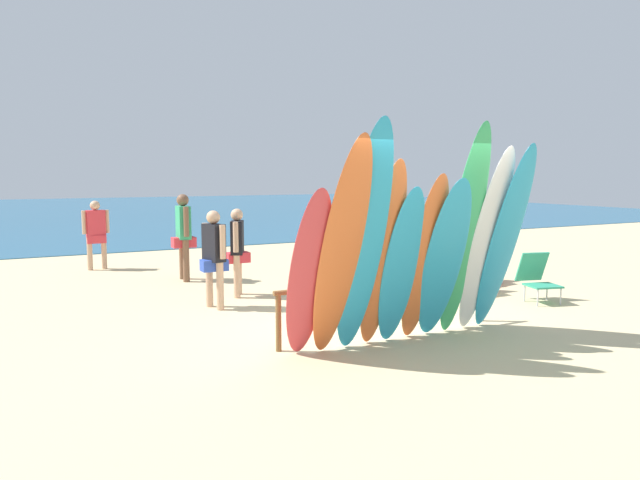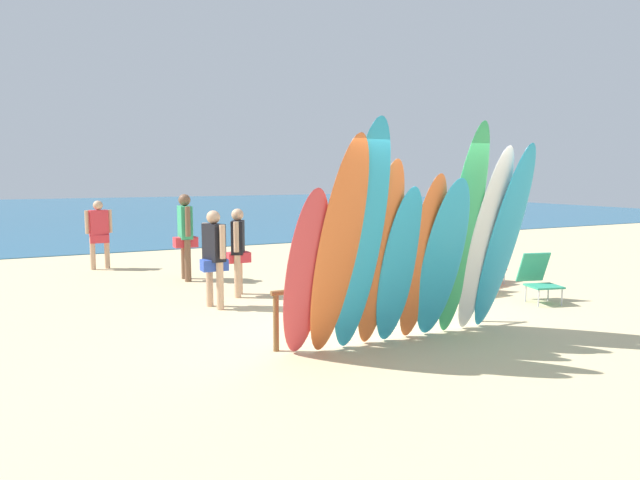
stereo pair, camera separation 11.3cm
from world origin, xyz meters
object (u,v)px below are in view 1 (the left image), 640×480
(surfboard_rack, at_px, (389,291))
(beach_chair_red, at_px, (537,276))
(surfboard_orange_3, at_px, (383,255))
(beachgoer_midbeach, at_px, (214,252))
(beachgoer_strolling, at_px, (96,230))
(surfboard_teal_6, at_px, (444,260))
(surfboard_green_7, at_px, (464,232))
(beach_chair_striped, at_px, (480,261))
(surfboard_orange_1, at_px, (342,250))
(surfboard_teal_9, at_px, (505,239))
(beachgoer_near_rack, at_px, (437,241))
(beach_chair_blue, at_px, (471,269))
(surfboard_orange_5, at_px, (424,259))
(surfboard_teal_2, at_px, (364,240))
(beachgoer_by_water, at_px, (237,246))
(beachgoer_photographing, at_px, (183,231))
(surfboard_red_0, at_px, (309,275))
(surfboard_teal_4, at_px, (401,267))
(surfboard_white_8, at_px, (486,241))

(surfboard_rack, distance_m, beach_chair_red, 3.43)
(surfboard_orange_3, relative_size, beachgoer_midbeach, 1.52)
(surfboard_rack, relative_size, beachgoer_strolling, 2.13)
(beachgoer_midbeach, height_order, beach_chair_red, beachgoer_midbeach)
(surfboard_orange_3, distance_m, beach_chair_red, 4.03)
(surfboard_teal_6, distance_m, beachgoer_strolling, 8.66)
(surfboard_green_7, relative_size, beach_chair_striped, 3.50)
(surfboard_orange_1, height_order, surfboard_teal_9, surfboard_orange_1)
(surfboard_rack, bearing_deg, surfboard_green_7, -35.94)
(beachgoer_near_rack, distance_m, beach_chair_blue, 0.94)
(beachgoer_near_rack, bearing_deg, beach_chair_blue, 44.61)
(surfboard_rack, bearing_deg, surfboard_orange_5, -69.66)
(surfboard_teal_2, height_order, beachgoer_by_water, surfboard_teal_2)
(surfboard_green_7, distance_m, beachgoer_midbeach, 3.94)
(beach_chair_blue, xyz_separation_m, beach_chair_striped, (0.86, 0.70, -0.01))
(surfboard_teal_6, bearing_deg, beachgoer_by_water, 115.93)
(beachgoer_by_water, bearing_deg, surfboard_orange_1, -157.03)
(surfboard_orange_5, bearing_deg, surfboard_teal_9, -4.33)
(surfboard_teal_2, bearing_deg, beachgoer_photographing, 97.58)
(surfboard_teal_9, bearing_deg, beachgoer_near_rack, 62.72)
(surfboard_orange_1, height_order, surfboard_green_7, surfboard_green_7)
(surfboard_red_0, bearing_deg, surfboard_teal_6, 0.89)
(surfboard_teal_4, bearing_deg, surfboard_green_7, -5.67)
(beachgoer_near_rack, xyz_separation_m, beach_chair_striped, (0.98, -0.12, -0.44))
(surfboard_orange_1, xyz_separation_m, surfboard_white_8, (2.26, 0.13, -0.04))
(beachgoer_strolling, bearing_deg, surfboard_orange_3, -80.90)
(surfboard_green_7, xyz_separation_m, beach_chair_blue, (2.11, 2.18, -0.96))
(surfboard_rack, xyz_separation_m, beachgoer_near_rack, (2.75, 2.46, 0.27))
(beachgoer_photographing, bearing_deg, surfboard_green_7, -156.99)
(surfboard_teal_9, relative_size, beachgoer_strolling, 1.70)
(surfboard_orange_1, relative_size, surfboard_teal_4, 1.31)
(surfboard_orange_3, xyz_separation_m, surfboard_green_7, (1.20, -0.06, 0.23))
(surfboard_teal_4, bearing_deg, beachgoer_midbeach, 113.86)
(surfboard_orange_1, xyz_separation_m, beachgoer_by_water, (0.13, 3.93, -0.40))
(surfboard_orange_3, xyz_separation_m, beachgoer_by_water, (-0.53, 3.77, -0.27))
(surfboard_red_0, relative_size, surfboard_orange_1, 0.78)
(beachgoer_midbeach, height_order, beachgoer_photographing, beachgoer_photographing)
(surfboard_orange_3, xyz_separation_m, beachgoer_photographing, (-0.99, 5.71, -0.16))
(surfboard_white_8, bearing_deg, surfboard_orange_1, 178.00)
(beachgoer_strolling, relative_size, beachgoer_near_rack, 1.04)
(surfboard_red_0, relative_size, surfboard_teal_9, 0.79)
(surfboard_white_8, distance_m, beachgoer_photographing, 6.31)
(surfboard_white_8, bearing_deg, beachgoer_by_water, 114.05)
(beachgoer_strolling, height_order, beach_chair_blue, beachgoer_strolling)
(surfboard_rack, relative_size, beach_chair_red, 4.02)
(beachgoer_near_rack, height_order, beach_chair_red, beachgoer_near_rack)
(beachgoer_midbeach, relative_size, beachgoer_photographing, 0.90)
(surfboard_orange_5, relative_size, beachgoer_midbeach, 1.43)
(surfboard_orange_3, bearing_deg, beach_chair_red, 12.34)
(surfboard_teal_9, xyz_separation_m, beach_chair_red, (1.93, 1.16, -0.83))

